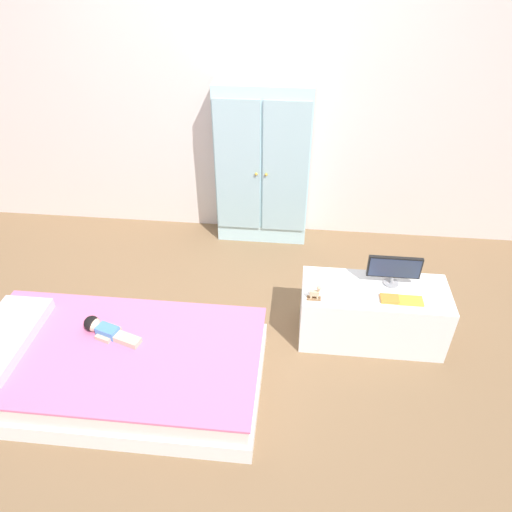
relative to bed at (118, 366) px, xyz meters
name	(u,v)px	position (x,y,z in m)	size (l,w,h in m)	color
ground_plane	(223,351)	(0.59, 0.32, -0.15)	(10.00, 10.00, 0.02)	brown
back_wall	(248,76)	(0.59, 1.90, 1.21)	(6.40, 0.05, 2.70)	silver
bed	(118,366)	(0.00, 0.00, 0.00)	(1.74, 0.93, 0.28)	white
pillow	(4,338)	(-0.67, 0.00, 0.18)	(0.32, 0.67, 0.07)	silver
doll	(102,328)	(-0.12, 0.13, 0.18)	(0.38, 0.19, 0.10)	#4C84C6
wardrobe	(263,167)	(0.73, 1.73, 0.54)	(0.77, 0.28, 1.36)	silver
tv_stand	(372,313)	(1.57, 0.56, 0.07)	(0.94, 0.41, 0.42)	white
tv_monitor	(394,269)	(1.67, 0.63, 0.40)	(0.34, 0.10, 0.21)	#99999E
rocking_horse_toy	(315,293)	(1.17, 0.43, 0.32)	(0.09, 0.04, 0.11)	#8E6642
book_orange	(390,299)	(1.64, 0.47, 0.29)	(0.11, 0.08, 0.02)	orange
book_yellow	(410,301)	(1.77, 0.47, 0.28)	(0.16, 0.09, 0.01)	gold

